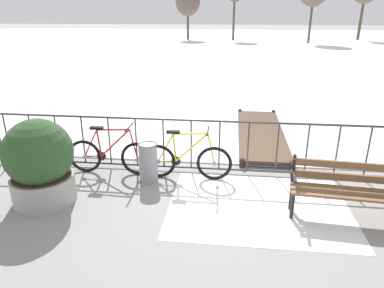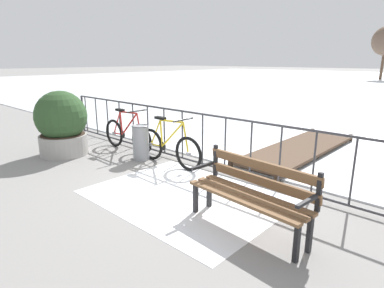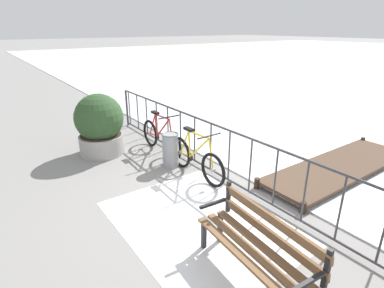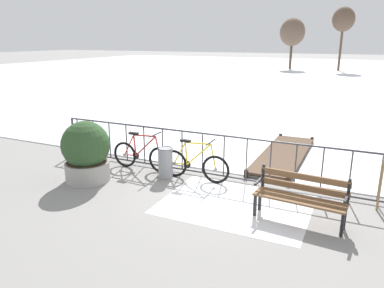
{
  "view_description": "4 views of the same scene",
  "coord_description": "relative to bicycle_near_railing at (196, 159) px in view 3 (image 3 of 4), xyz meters",
  "views": [
    {
      "loc": [
        0.2,
        -6.26,
        2.96
      ],
      "look_at": [
        -0.46,
        -0.57,
        0.79
      ],
      "focal_mm": 32.9,
      "sensor_mm": 36.0,
      "label": 1
    },
    {
      "loc": [
        3.89,
        -4.46,
        2.04
      ],
      "look_at": [
        -0.04,
        -0.25,
        0.52
      ],
      "focal_mm": 29.96,
      "sensor_mm": 36.0,
      "label": 2
    },
    {
      "loc": [
        3.82,
        -3.56,
        2.79
      ],
      "look_at": [
        -0.42,
        -0.54,
        0.79
      ],
      "focal_mm": 28.68,
      "sensor_mm": 36.0,
      "label": 3
    },
    {
      "loc": [
        2.77,
        -7.61,
        3.17
      ],
      "look_at": [
        -0.63,
        -0.38,
        0.88
      ],
      "focal_mm": 34.38,
      "sensor_mm": 36.0,
      "label": 4
    }
  ],
  "objects": [
    {
      "name": "park_bench",
      "position": [
        2.55,
        -0.99,
        0.14
      ],
      "size": [
        1.63,
        0.61,
        0.89
      ],
      "color": "brown",
      "rests_on": "ground"
    },
    {
      "name": "trash_bin",
      "position": [
        -0.67,
        -0.16,
        0.0
      ],
      "size": [
        0.35,
        0.35,
        0.73
      ],
      "color": "gray",
      "rests_on": "ground"
    },
    {
      "name": "bicycle_second",
      "position": [
        -1.46,
        0.06,
        0.0
      ],
      "size": [
        1.71,
        0.52,
        0.97
      ],
      "color": "black",
      "rests_on": "ground"
    },
    {
      "name": "wooden_dock",
      "position": [
        1.55,
        2.51,
        -0.25
      ],
      "size": [
        1.1,
        3.88,
        0.2
      ],
      "color": "#4C3828",
      "rests_on": "ground"
    },
    {
      "name": "snow_patch",
      "position": [
        1.3,
        -0.88,
        -0.36
      ],
      "size": [
        2.87,
        2.17,
        0.01
      ],
      "primitive_type": "cube",
      "color": "white",
      "rests_on": "ground"
    },
    {
      "name": "railing_fence",
      "position": [
        0.6,
        0.32,
        0.19
      ],
      "size": [
        9.06,
        0.06,
        1.07
      ],
      "color": "#38383D",
      "rests_on": "ground"
    },
    {
      "name": "ground_plane",
      "position": [
        0.6,
        0.32,
        -0.37
      ],
      "size": [
        160.0,
        160.0,
        0.0
      ],
      "primitive_type": "plane",
      "color": "gray"
    },
    {
      "name": "bicycle_near_railing",
      "position": [
        0.0,
        0.0,
        0.0
      ],
      "size": [
        1.71,
        0.52,
        0.97
      ],
      "color": "black",
      "rests_on": "ground"
    },
    {
      "name": "planter_with_shrub",
      "position": [
        -2.22,
        -1.09,
        0.32
      ],
      "size": [
        1.09,
        1.09,
        1.4
      ],
      "color": "#9E9B96",
      "rests_on": "ground"
    }
  ]
}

